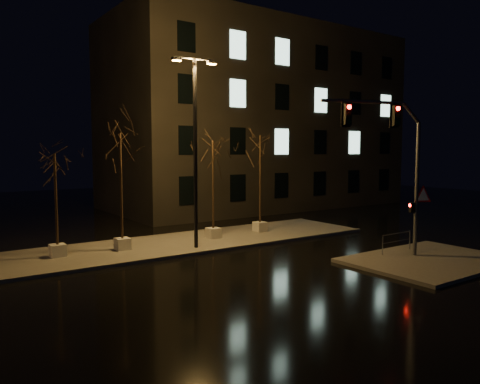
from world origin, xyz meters
TOP-DOWN VIEW (x-y plane):
  - ground at (0.00, 0.00)m, footprint 90.00×90.00m
  - median at (0.00, 6.00)m, footprint 22.00×5.00m
  - sidewalk_corner at (7.50, -3.50)m, footprint 7.00×5.00m
  - building at (14.00, 18.00)m, footprint 25.00×12.00m
  - tree_1 at (-5.70, 6.18)m, footprint 1.80×1.80m
  - tree_2 at (-2.80, 5.97)m, footprint 1.80×1.80m
  - tree_3 at (2.29, 6.02)m, footprint 1.80×1.80m
  - tree_4 at (5.61, 6.23)m, footprint 1.80×1.80m
  - traffic_signal_mast at (6.53, -2.35)m, footprint 5.32×1.80m
  - streetlight_main at (0.33, 4.41)m, footprint 2.26×0.44m
  - guard_rail_a at (7.44, -1.81)m, footprint 2.07×0.08m

SIDE VIEW (x-z plane):
  - ground at x=0.00m, z-range 0.00..0.00m
  - median at x=0.00m, z-range 0.00..0.15m
  - sidewalk_corner at x=7.50m, z-range 0.00..0.15m
  - guard_rail_a at x=7.44m, z-range 0.29..1.18m
  - tree_1 at x=-5.70m, z-range 1.36..6.04m
  - tree_3 at x=2.29m, z-range 1.54..6.89m
  - tree_2 at x=-2.80m, z-range 1.62..7.28m
  - tree_4 at x=5.61m, z-range 1.63..7.35m
  - traffic_signal_mast at x=6.53m, z-range 1.22..8.02m
  - streetlight_main at x=0.33m, z-range 0.85..9.88m
  - building at x=14.00m, z-range 0.00..15.00m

